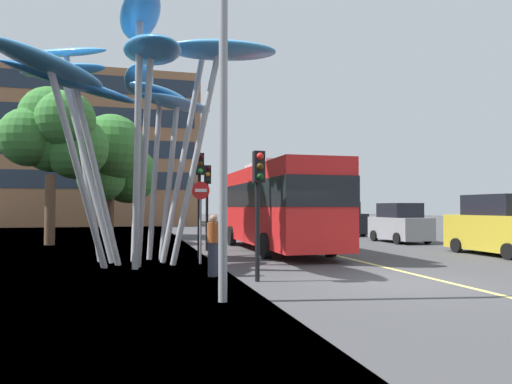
{
  "coord_description": "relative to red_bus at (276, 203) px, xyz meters",
  "views": [
    {
      "loc": [
        -6.39,
        -10.68,
        1.9
      ],
      "look_at": [
        -1.72,
        7.32,
        2.5
      ],
      "focal_mm": 32.88,
      "sensor_mm": 36.0,
      "label": 1
    }
  ],
  "objects": [
    {
      "name": "car_side_street",
      "position": [
        7.55,
        9.67,
        -1.05
      ],
      "size": [
        2.08,
        4.38,
        2.25
      ],
      "color": "black",
      "rests_on": "ground"
    },
    {
      "name": "traffic_light_kerb_near",
      "position": [
        -2.91,
        -8.04,
        0.32
      ],
      "size": [
        0.28,
        0.42,
        3.32
      ],
      "color": "black",
      "rests_on": "ground"
    },
    {
      "name": "traffic_light_island_mid",
      "position": [
        -2.9,
        0.71,
        0.59
      ],
      "size": [
        0.28,
        0.42,
        3.71
      ],
      "color": "black",
      "rests_on": "ground"
    },
    {
      "name": "car_parked_far",
      "position": [
        7.9,
        2.99,
        -1.11
      ],
      "size": [
        1.94,
        3.86,
        2.11
      ],
      "color": "gray",
      "rests_on": "ground"
    },
    {
      "name": "street_lamp",
      "position": [
        -3.79,
        -10.23,
        2.53
      ],
      "size": [
        1.88,
        0.44,
        7.16
      ],
      "color": "gray",
      "rests_on": "ground"
    },
    {
      "name": "leaf_sculpture",
      "position": [
        -6.0,
        -3.52,
        4.05
      ],
      "size": [
        8.99,
        9.24,
        8.06
      ],
      "color": "#9EA0A5",
      "rests_on": "ground"
    },
    {
      "name": "ground",
      "position": [
        -0.3,
        -8.86,
        -2.15
      ],
      "size": [
        120.0,
        240.0,
        0.1
      ],
      "color": "#424244"
    },
    {
      "name": "car_parked_mid",
      "position": [
        8.02,
        -4.04,
        -0.98
      ],
      "size": [
        2.02,
        4.54,
        2.4
      ],
      "color": "gold",
      "rests_on": "ground"
    },
    {
      "name": "tree_pavement_far",
      "position": [
        -7.41,
        10.78,
        2.63
      ],
      "size": [
        5.79,
        6.21,
        7.49
      ],
      "color": "brown",
      "rests_on": "ground"
    },
    {
      "name": "no_entry_sign",
      "position": [
        -3.81,
        -3.82,
        -0.27
      ],
      "size": [
        0.6,
        0.12,
        2.76
      ],
      "color": "gray",
      "rests_on": "ground"
    },
    {
      "name": "traffic_light_kerb_far",
      "position": [
        -3.64,
        -2.32,
        0.71
      ],
      "size": [
        0.28,
        0.42,
        3.89
      ],
      "color": "black",
      "rests_on": "ground"
    },
    {
      "name": "tree_pavement_near",
      "position": [
        -9.97,
        6.55,
        3.6
      ],
      "size": [
        5.41,
        4.22,
        8.23
      ],
      "color": "brown",
      "rests_on": "ground"
    },
    {
      "name": "red_bus",
      "position": [
        0.0,
        0.0,
        0.0
      ],
      "size": [
        2.87,
        10.65,
        3.84
      ],
      "color": "red",
      "rests_on": "ground"
    },
    {
      "name": "pedestrian",
      "position": [
        -3.86,
        -6.75,
        -1.25
      ],
      "size": [
        0.34,
        0.34,
        1.69
      ],
      "color": "#2D3342",
      "rests_on": "ground"
    },
    {
      "name": "backdrop_building",
      "position": [
        -9.89,
        35.76,
        5.69
      ],
      "size": [
        20.75,
        15.95,
        15.58
      ],
      "color": "#8E6042",
      "rests_on": "ground"
    }
  ]
}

